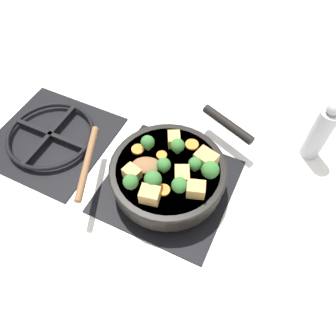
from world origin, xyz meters
TOP-DOWN VIEW (x-y plane):
  - ground_plane at (0.00, 0.00)m, footprint 2.40×2.40m
  - front_burner_grate at (0.00, 0.00)m, footprint 0.31×0.31m
  - rear_burner_grate at (0.00, 0.36)m, footprint 0.31×0.31m
  - skillet_pan at (0.00, -0.00)m, footprint 0.38×0.30m
  - wooden_spoon at (-0.05, 0.12)m, footprint 0.20×0.22m
  - tofu_cube_center_large at (-0.06, 0.06)m, footprint 0.04×0.04m
  - tofu_cube_near_handle at (-0.02, -0.04)m, footprint 0.05×0.05m
  - tofu_cube_east_chunk at (0.05, -0.07)m, footprint 0.05×0.06m
  - tofu_cube_west_chunk at (0.07, 0.02)m, footprint 0.05×0.04m
  - tofu_cube_back_piece at (-0.09, 0.00)m, footprint 0.04×0.05m
  - tofu_cube_front_piece at (-0.03, -0.08)m, footprint 0.04×0.05m
  - broccoli_floret_near_spoon at (-0.01, 0.01)m, footprint 0.03×0.03m
  - broccoli_floret_center_top at (0.02, -0.06)m, footprint 0.03×0.03m
  - broccoli_floret_east_rim at (-0.08, 0.05)m, footprint 0.04×0.04m
  - broccoli_floret_west_rim at (-0.05, -0.05)m, footprint 0.04×0.04m
  - broccoli_floret_north_edge at (-0.06, 0.01)m, footprint 0.04×0.04m
  - broccoli_floret_south_cluster at (0.03, 0.07)m, footprint 0.03×0.03m
  - broccoli_floret_mid_floret at (0.05, -0.00)m, footprint 0.03×0.03m
  - broccoli_floret_small_inner at (0.02, -0.10)m, footprint 0.04×0.04m
  - carrot_slice_orange_thin at (0.09, -0.02)m, footprint 0.03×0.03m
  - carrot_slice_near_center at (-0.06, -0.02)m, footprint 0.03×0.03m
  - carrot_slice_edge_slice at (0.03, 0.03)m, footprint 0.03×0.03m
  - carrot_slice_under_broccoli at (0.02, 0.09)m, footprint 0.03×0.03m
  - pepper_mill at (0.26, -0.30)m, footprint 0.05×0.05m

SIDE VIEW (x-z plane):
  - ground_plane at x=0.00m, z-range 0.00..0.00m
  - front_burner_grate at x=0.00m, z-range 0.00..0.03m
  - rear_burner_grate at x=0.00m, z-range 0.00..0.03m
  - skillet_pan at x=0.00m, z-range 0.03..0.09m
  - pepper_mill at x=0.26m, z-range -0.01..0.18m
  - carrot_slice_orange_thin at x=0.09m, z-range 0.08..0.09m
  - carrot_slice_near_center at x=-0.06m, z-range 0.08..0.09m
  - carrot_slice_edge_slice at x=0.03m, z-range 0.08..0.09m
  - carrot_slice_under_broccoli at x=0.02m, z-range 0.08..0.09m
  - wooden_spoon at x=-0.05m, z-range 0.08..0.10m
  - tofu_cube_center_large at x=-0.06m, z-range 0.08..0.11m
  - tofu_cube_west_chunk at x=0.07m, z-range 0.08..0.11m
  - tofu_cube_front_piece at x=-0.03m, z-range 0.08..0.11m
  - tofu_cube_near_handle at x=-0.02m, z-range 0.08..0.12m
  - tofu_cube_back_piece at x=-0.09m, z-range 0.08..0.12m
  - tofu_cube_east_chunk at x=0.05m, z-range 0.08..0.12m
  - broccoli_floret_center_top at x=0.02m, z-range 0.09..0.13m
  - broccoli_floret_near_spoon at x=-0.01m, z-range 0.09..0.13m
  - broccoli_floret_south_cluster at x=0.03m, z-range 0.09..0.13m
  - broccoli_floret_mid_floret at x=0.05m, z-range 0.09..0.13m
  - broccoli_floret_east_rim at x=-0.08m, z-range 0.09..0.13m
  - broccoli_floret_west_rim at x=-0.05m, z-range 0.09..0.13m
  - broccoli_floret_north_edge at x=-0.06m, z-range 0.09..0.13m
  - broccoli_floret_small_inner at x=0.02m, z-range 0.09..0.13m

